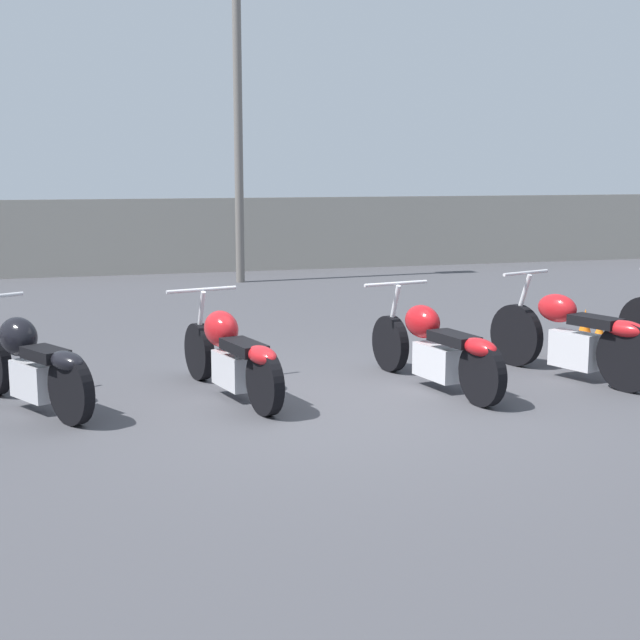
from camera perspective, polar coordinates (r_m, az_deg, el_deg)
The scene contains 9 objects.
ground_plane at distance 8.07m, azimuth 1.45°, elevation -5.39°, with size 60.00×60.00×0.00m, color #424247.
fence_back at distance 18.29m, azimuth -8.73°, elevation 5.34°, with size 40.00×0.04×1.51m.
light_pole_left at distance 16.75m, azimuth -5.31°, elevation 15.76°, with size 0.70×0.35×6.47m.
motorcycle_slot_1 at distance 8.19m, azimuth -18.01°, elevation -2.68°, with size 1.08×1.80×0.96m.
motorcycle_slot_2 at distance 8.26m, azimuth -5.70°, elevation -2.19°, with size 0.81×2.05×0.94m.
motorcycle_slot_3 at distance 8.62m, azimuth 7.43°, elevation -1.74°, with size 0.77×2.15×0.95m.
motorcycle_slot_4 at distance 9.29m, azimuth 15.90°, elevation -1.03°, with size 0.90×1.99×1.03m.
traffic_cone_near at distance 10.58m, azimuth 16.57°, elevation -0.73°, with size 0.27×0.27×0.53m.
traffic_cone_far at distance 10.43m, azimuth 17.42°, elevation -1.21°, with size 0.30×0.30×0.42m.
Camera 1 is at (-2.36, -7.42, 2.09)m, focal length 50.00 mm.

